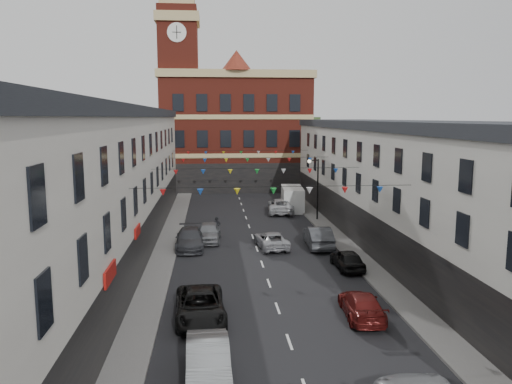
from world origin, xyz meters
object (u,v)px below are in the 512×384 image
object	(u,v)px
street_lamp	(315,181)
car_right_d	(347,259)
car_left_d	(190,239)
car_right_f	(281,206)
car_left_c	(200,306)
car_right_c	(362,305)
pedestrian	(217,227)
car_left_e	(209,232)
car_right_e	(318,237)
white_van	(292,199)
car_left_b	(208,363)
moving_car	(271,240)

from	to	relation	value
street_lamp	car_right_d	size ratio (longest dim) A/B	1.54
car_left_d	car_right_f	distance (m)	16.17
street_lamp	car_right_d	bearing A→B (deg)	-93.85
car_left_c	car_right_f	distance (m)	28.42
car_right_c	pedestrian	xyz separation A→B (m)	(-7.04, 17.59, 0.22)
car_left_e	car_left_c	bearing A→B (deg)	-88.17
car_right_c	car_left_c	bearing A→B (deg)	1.39
car_right_e	white_van	xyz separation A→B (m)	(0.53, 15.72, 0.41)
car_left_b	car_right_e	distance (m)	20.98
car_right_e	white_van	distance (m)	15.74
street_lamp	white_van	xyz separation A→B (m)	(-1.24, 5.86, -2.67)
pedestrian	white_van	bearing A→B (deg)	63.79
car_right_d	white_van	xyz separation A→B (m)	(-0.19, 21.48, 0.57)
car_left_e	white_van	distance (m)	15.96
moving_car	street_lamp	bearing A→B (deg)	-124.95
car_left_e	moving_car	bearing A→B (deg)	-23.88
car_right_c	white_van	world-z (taller)	white_van
car_right_f	pedestrian	distance (m)	12.19
car_left_b	car_left_d	bearing A→B (deg)	92.42
car_right_c	pedestrian	world-z (taller)	pedestrian
car_left_b	car_right_d	bearing A→B (deg)	54.04
moving_car	pedestrian	xyz separation A→B (m)	(-4.14, 3.80, 0.23)
moving_car	pedestrian	distance (m)	5.62
moving_car	white_van	world-z (taller)	white_van
car_right_c	white_van	distance (m)	29.46
street_lamp	white_van	world-z (taller)	street_lamp
car_right_d	pedestrian	xyz separation A→B (m)	(-8.50, 9.64, 0.20)
car_right_d	car_right_f	distance (m)	19.83
street_lamp	car_left_e	xyz separation A→B (m)	(-10.22, -7.33, -3.13)
street_lamp	car_right_e	size ratio (longest dim) A/B	1.20
car_right_c	white_van	size ratio (longest dim) A/B	0.79
car_left_e	moving_car	world-z (taller)	car_left_e
street_lamp	car_right_d	world-z (taller)	street_lamp
street_lamp	moving_car	xyz separation A→B (m)	(-5.41, -9.77, -3.27)
car_left_b	car_right_f	size ratio (longest dim) A/B	0.84
car_right_f	moving_car	world-z (taller)	car_right_f
car_left_b	car_right_d	distance (m)	16.26
car_left_b	car_left_c	bearing A→B (deg)	92.11
car_left_c	car_left_d	distance (m)	13.87
white_van	pedestrian	bearing A→B (deg)	-120.15
moving_car	car_right_e	bearing A→B (deg)	172.67
street_lamp	car_left_e	world-z (taller)	street_lamp
car_left_b	car_left_c	world-z (taller)	car_left_b
car_right_f	moving_car	bearing A→B (deg)	84.80
car_left_e	moving_car	distance (m)	5.39
car_left_e	car_right_f	bearing A→B (deg)	60.05
car_left_d	car_right_c	distance (m)	16.90
car_left_e	white_van	xyz separation A→B (m)	(8.97, 13.19, 0.46)
car_left_d	car_right_e	bearing A→B (deg)	-4.05
car_right_e	car_left_b	bearing A→B (deg)	68.94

